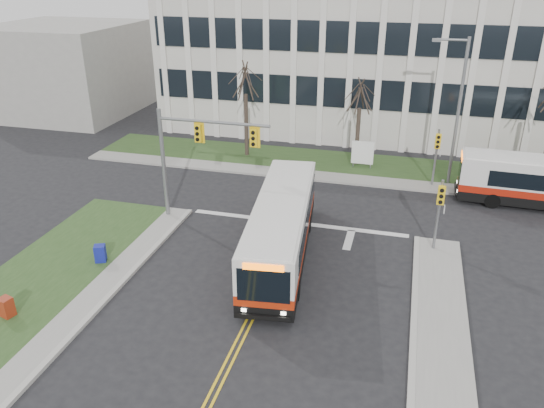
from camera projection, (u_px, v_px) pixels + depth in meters
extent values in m
plane|color=black|center=(255.00, 309.00, 22.06)|extent=(120.00, 120.00, 0.00)
cube|color=#9E9B93|center=(32.00, 357.00, 19.28)|extent=(1.20, 26.00, 0.14)
cube|color=#9E9B93|center=(396.00, 184.00, 34.20)|extent=(44.00, 1.60, 0.14)
cube|color=#2A451D|center=(399.00, 169.00, 36.66)|extent=(44.00, 5.00, 0.12)
cube|color=beige|center=(412.00, 54.00, 44.70)|extent=(40.00, 16.00, 12.00)
cube|color=#9E9B93|center=(67.00, 69.00, 49.28)|extent=(12.00, 12.00, 8.00)
cylinder|color=slate|center=(164.00, 165.00, 28.79)|extent=(0.22, 0.22, 6.20)
cylinder|color=slate|center=(213.00, 122.00, 27.00)|extent=(6.00, 0.16, 0.16)
cube|color=yellow|center=(198.00, 133.00, 27.30)|extent=(0.34, 0.24, 0.92)
cube|color=yellow|center=(254.00, 138.00, 26.60)|extent=(0.34, 0.24, 0.92)
cylinder|color=slate|center=(438.00, 216.00, 25.72)|extent=(0.14, 0.14, 3.80)
cube|color=yellow|center=(441.00, 195.00, 25.05)|extent=(0.34, 0.24, 0.92)
cylinder|color=slate|center=(435.00, 159.00, 33.18)|extent=(0.14, 0.14, 3.80)
cube|color=yellow|center=(438.00, 141.00, 32.50)|extent=(0.34, 0.24, 0.92)
cylinder|color=slate|center=(458.00, 115.00, 32.43)|extent=(0.20, 0.20, 9.20)
cylinder|color=slate|center=(453.00, 40.00, 30.80)|extent=(1.80, 0.14, 0.14)
cube|color=slate|center=(437.00, 40.00, 31.03)|extent=(0.50, 0.25, 0.18)
cylinder|color=slate|center=(353.00, 161.00, 36.76)|extent=(0.08, 0.08, 1.00)
cylinder|color=slate|center=(371.00, 163.00, 36.48)|extent=(0.08, 0.08, 1.00)
cube|color=white|center=(363.00, 153.00, 36.33)|extent=(1.50, 0.12, 1.60)
cylinder|color=#42352B|center=(246.00, 126.00, 38.29)|extent=(0.28, 0.28, 4.62)
cylinder|color=#42352B|center=(357.00, 137.00, 36.71)|extent=(0.28, 0.28, 4.09)
cube|color=navy|center=(100.00, 254.00, 25.21)|extent=(0.63, 0.61, 0.95)
cube|color=maroon|center=(7.00, 308.00, 21.31)|extent=(0.60, 0.57, 0.95)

